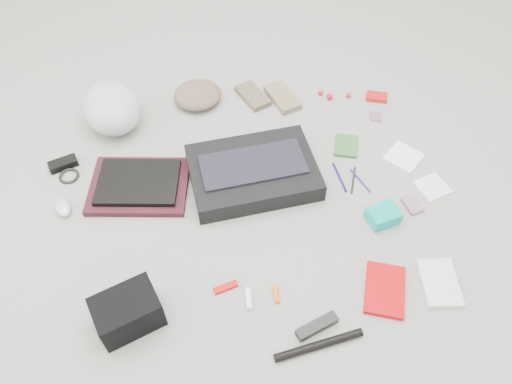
{
  "coord_description": "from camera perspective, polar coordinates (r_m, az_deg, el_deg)",
  "views": [
    {
      "loc": [
        -0.18,
        -1.2,
        1.57
      ],
      "look_at": [
        0.0,
        0.0,
        0.05
      ],
      "focal_mm": 35.0,
      "sensor_mm": 36.0,
      "label": 1
    }
  ],
  "objects": [
    {
      "name": "camera_bag",
      "position": [
        1.71,
        -14.46,
        -13.13
      ],
      "size": [
        0.24,
        0.21,
        0.13
      ],
      "primitive_type": "cube",
      "rotation": [
        0.0,
        0.0,
        0.36
      ],
      "color": "black",
      "rests_on": "ground_plane"
    },
    {
      "name": "bag_flap",
      "position": [
        1.98,
        -0.35,
        3.17
      ],
      "size": [
        0.43,
        0.23,
        0.01
      ],
      "primitive_type": "cube",
      "rotation": [
        0.0,
        0.0,
        0.09
      ],
      "color": "black",
      "rests_on": "messenger_bag"
    },
    {
      "name": "bike_pump",
      "position": [
        1.68,
        7.18,
        -16.97
      ],
      "size": [
        0.3,
        0.07,
        0.03
      ],
      "primitive_type": "cylinder",
      "rotation": [
        0.0,
        1.57,
        0.15
      ],
      "color": "black",
      "rests_on": "ground_plane"
    },
    {
      "name": "toiletry_tube_white",
      "position": [
        1.74,
        -0.84,
        -12.11
      ],
      "size": [
        0.03,
        0.08,
        0.02
      ],
      "primitive_type": "cylinder",
      "rotation": [
        1.57,
        0.0,
        -0.07
      ],
      "color": "white",
      "rests_on": "ground_plane"
    },
    {
      "name": "lollipop_c",
      "position": [
        2.44,
        10.51,
        10.82
      ],
      "size": [
        0.03,
        0.03,
        0.02
      ],
      "primitive_type": "sphere",
      "rotation": [
        0.0,
        0.0,
        0.29
      ],
      "color": "#A5251C",
      "rests_on": "ground_plane"
    },
    {
      "name": "laptop",
      "position": [
        2.04,
        -13.32,
        1.1
      ],
      "size": [
        0.35,
        0.28,
        0.02
      ],
      "primitive_type": "cube",
      "rotation": [
        0.0,
        0.0,
        -0.16
      ],
      "color": "black",
      "rests_on": "laptop_sleeve"
    },
    {
      "name": "multitool",
      "position": [
        1.77,
        -3.49,
        -10.82
      ],
      "size": [
        0.09,
        0.05,
        0.01
      ],
      "primitive_type": "cube",
      "rotation": [
        0.0,
        0.0,
        0.27
      ],
      "color": "#C50305",
      "rests_on": "ground_plane"
    },
    {
      "name": "lollipop_a",
      "position": [
        2.43,
        7.41,
        11.2
      ],
      "size": [
        0.03,
        0.03,
        0.02
      ],
      "primitive_type": "sphere",
      "rotation": [
        0.0,
        0.0,
        -0.21
      ],
      "color": "red",
      "rests_on": "ground_plane"
    },
    {
      "name": "pen_blue",
      "position": [
        2.08,
        9.54,
        1.67
      ],
      "size": [
        0.02,
        0.16,
        0.01
      ],
      "primitive_type": "cylinder",
      "rotation": [
        1.57,
        0.0,
        0.1
      ],
      "color": "navy",
      "rests_on": "ground_plane"
    },
    {
      "name": "notepad",
      "position": [
        2.2,
        10.26,
        5.21
      ],
      "size": [
        0.13,
        0.15,
        0.01
      ],
      "primitive_type": "cube",
      "rotation": [
        0.0,
        0.0,
        -0.31
      ],
      "color": "#2B632B",
      "rests_on": "ground_plane"
    },
    {
      "name": "pen_navy",
      "position": [
        2.08,
        11.86,
        1.27
      ],
      "size": [
        0.05,
        0.13,
        0.01
      ],
      "primitive_type": "cylinder",
      "rotation": [
        1.57,
        0.0,
        0.35
      ],
      "color": "navy",
      "rests_on": "ground_plane"
    },
    {
      "name": "card_deck",
      "position": [
        2.05,
        17.43,
        -1.41
      ],
      "size": [
        0.07,
        0.09,
        0.02
      ],
      "primitive_type": "cube",
      "rotation": [
        0.0,
        0.0,
        0.21
      ],
      "color": "gray",
      "rests_on": "ground_plane"
    },
    {
      "name": "bike_helmet",
      "position": [
        2.3,
        -16.18,
        9.22
      ],
      "size": [
        0.33,
        0.37,
        0.19
      ],
      "primitive_type": "ellipsoid",
      "rotation": [
        0.0,
        0.0,
        0.32
      ],
      "color": "#AECEC8",
      "rests_on": "ground_plane"
    },
    {
      "name": "altoids_tin",
      "position": [
        2.46,
        13.63,
        10.51
      ],
      "size": [
        0.11,
        0.09,
        0.02
      ],
      "primitive_type": "cube",
      "rotation": [
        0.0,
        0.0,
        -0.34
      ],
      "color": "red",
      "rests_on": "ground_plane"
    },
    {
      "name": "napkin_top",
      "position": [
        2.22,
        16.54,
        3.88
      ],
      "size": [
        0.19,
        0.19,
        0.01
      ],
      "primitive_type": "cube",
      "rotation": [
        0.0,
        0.0,
        0.74
      ],
      "color": "white",
      "rests_on": "ground_plane"
    },
    {
      "name": "lollipop_b",
      "position": [
        2.41,
        8.42,
        10.73
      ],
      "size": [
        0.03,
        0.03,
        0.03
      ],
      "primitive_type": "sphere",
      "rotation": [
        0.0,
        0.0,
        0.17
      ],
      "color": "red",
      "rests_on": "ground_plane"
    },
    {
      "name": "book_red",
      "position": [
        1.81,
        14.52,
        -10.77
      ],
      "size": [
        0.19,
        0.23,
        0.02
      ],
      "primitive_type": "cube",
      "rotation": [
        0.0,
        0.0,
        -0.35
      ],
      "color": "red",
      "rests_on": "ground_plane"
    },
    {
      "name": "power_brick",
      "position": [
        2.23,
        -21.17,
        3.02
      ],
      "size": [
        0.13,
        0.09,
        0.03
      ],
      "primitive_type": "cube",
      "rotation": [
        0.0,
        0.0,
        0.34
      ],
      "color": "black",
      "rests_on": "ground_plane"
    },
    {
      "name": "messenger_bag",
      "position": [
        2.02,
        -0.34,
        2.27
      ],
      "size": [
        0.53,
        0.4,
        0.08
      ],
      "primitive_type": "cube",
      "rotation": [
        0.0,
        0.0,
        0.09
      ],
      "color": "black",
      "rests_on": "ground_plane"
    },
    {
      "name": "laptop_sleeve",
      "position": [
        2.06,
        -13.2,
        0.67
      ],
      "size": [
        0.43,
        0.35,
        0.03
      ],
      "primitive_type": "cube",
      "rotation": [
        0.0,
        0.0,
        -0.16
      ],
      "color": "#361119",
      "rests_on": "ground_plane"
    },
    {
      "name": "cable_coil",
      "position": [
        2.19,
        -20.59,
        1.72
      ],
      "size": [
        0.09,
        0.09,
        0.01
      ],
      "primitive_type": "torus",
      "rotation": [
        0.0,
        0.0,
        0.04
      ],
      "color": "black",
      "rests_on": "ground_plane"
    },
    {
      "name": "accordion_wallet",
      "position": [
        1.96,
        14.3,
        -2.59
      ],
      "size": [
        0.13,
        0.12,
        0.06
      ],
      "primitive_type": "cube",
      "rotation": [
        0.0,
        0.0,
        0.24
      ],
      "color": "#03AFA1",
      "rests_on": "ground_plane"
    },
    {
      "name": "pen_black",
      "position": [
        2.08,
        11.06,
        1.34
      ],
      "size": [
        0.06,
        0.14,
        0.01
      ],
      "primitive_type": "cylinder",
      "rotation": [
        1.57,
        0.0,
        -0.37
      ],
      "color": "black",
      "rests_on": "ground_plane"
    },
    {
      "name": "beanie",
      "position": [
        2.37,
        -6.68,
        10.96
      ],
      "size": [
        0.26,
        0.25,
        0.08
      ],
      "primitive_type": "ellipsoid",
      "rotation": [
        0.0,
        0.0,
        0.2
      ],
      "color": "brown",
      "rests_on": "ground_plane"
    },
    {
      "name": "ground_plane",
      "position": [
        1.98,
        0.0,
        -0.9
      ],
      "size": [
        4.0,
        4.0,
        0.0
      ],
      "primitive_type": "plane",
      "color": "gray"
    },
    {
      "name": "mitten_left",
      "position": [
        2.39,
        -0.38,
        10.93
      ],
      "size": [
        0.16,
        0.21,
        0.03
      ],
      "primitive_type": "cube",
      "rotation": [
        0.0,
        0.0,
        0.41
      ],
      "color": "brown",
      "rests_on": "ground_plane"
    },
    {
      "name": "stamp_sheet",
      "position": [
        2.37,
        13.51,
        8.38
      ],
      "size": [
        0.07,
        0.07,
        0.0
      ],
      "primitive_type": "cube",
      "rotation": [
        0.0,
        0.0,
        -0.23
      ],
      "color": "#88566F",
      "rests_on": "ground_plane"
    },
    {
      "name": "napkin_bottom",
      "position": [
        2.14,
        19.51,
        0.54
      ],
      "size": [
        0.14,
        0.14,
        0.01
      ],
      "primitive_type": "cube",
      "rotation": [
        0.0,
        0.0,
        0.31
      ],
      "color": "silver",
      "rests_on": "ground_plane"
    },
    {
      "name": "mitten_right",
      "position": [
        2.38,
        3.05,
        10.74
      ],
      "size": [
        0.16,
        0.22,
        0.03
      ],
      "primitive_type": "cube",
      "rotation": [
        0.0,
        0.0,
        0.32
      ],
      "color": "#7E6C52",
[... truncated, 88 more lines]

